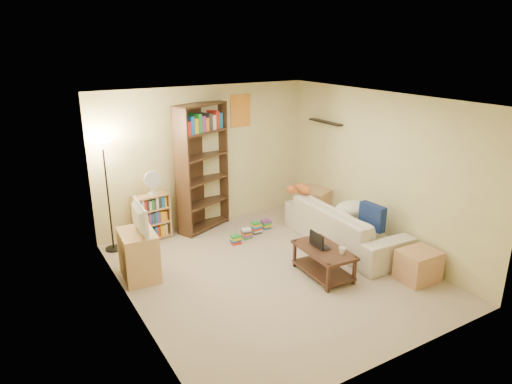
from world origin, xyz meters
TOP-DOWN VIEW (x-y plane):
  - room at (0.00, 0.01)m, footprint 4.50×4.54m
  - sofa at (1.55, 0.22)m, footprint 2.37×1.08m
  - navy_pillow at (1.64, -0.28)m, footprint 0.16×0.45m
  - cream_blanket at (1.72, 0.27)m, footprint 0.62×0.44m
  - tabby_cat at (1.29, 1.12)m, footprint 0.53×0.20m
  - coffee_table at (0.59, -0.43)m, footprint 0.57×0.97m
  - laptop at (0.64, -0.36)m, footprint 0.33×0.24m
  - laptop_screen at (0.50, -0.35)m, footprint 0.03×0.31m
  - mug at (0.70, -0.68)m, footprint 0.17×0.17m
  - tv_remote at (0.71, -0.12)m, footprint 0.09×0.18m
  - tv_stand at (-1.70, 0.85)m, footprint 0.52×0.69m
  - television at (-1.70, 0.85)m, footprint 0.73×0.21m
  - tall_bookshelf at (-0.15, 2.05)m, footprint 1.05×0.70m
  - short_bookshelf at (-1.11, 2.05)m, footprint 0.64×0.32m
  - desk_fan at (-1.07, 2.01)m, footprint 0.28×0.16m
  - floor_lamp at (-1.80, 1.97)m, footprint 0.30×0.30m
  - side_table at (1.72, 1.28)m, footprint 0.72×0.72m
  - end_cabinet at (1.65, -1.22)m, footprint 0.55×0.46m
  - book_stacks at (0.41, 1.30)m, footprint 0.94×0.42m

SIDE VIEW (x-z plane):
  - book_stacks at x=0.41m, z-range -0.02..0.20m
  - end_cabinet at x=1.65m, z-range 0.00..0.44m
  - coffee_table at x=0.59m, z-range 0.06..0.48m
  - side_table at x=1.72m, z-range 0.00..0.63m
  - sofa at x=1.55m, z-range 0.00..0.67m
  - tv_stand at x=-1.70m, z-range 0.00..0.70m
  - short_bookshelf at x=-1.11m, z-range 0.00..0.79m
  - tv_remote at x=0.71m, z-range 0.42..0.44m
  - laptop at x=0.64m, z-range 0.42..0.44m
  - mug at x=0.70m, z-range 0.42..0.52m
  - laptop_screen at x=0.50m, z-range 0.44..0.65m
  - cream_blanket at x=1.72m, z-range 0.44..0.71m
  - navy_pillow at x=1.64m, z-range 0.44..0.84m
  - tabby_cat at x=1.29m, z-range 0.67..0.85m
  - television at x=-1.70m, z-range 0.70..1.12m
  - desk_fan at x=-1.07m, z-range 0.81..1.23m
  - tall_bookshelf at x=-0.15m, z-range 0.06..2.29m
  - floor_lamp at x=-1.80m, z-range 0.53..2.32m
  - room at x=0.00m, z-range 0.36..2.88m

